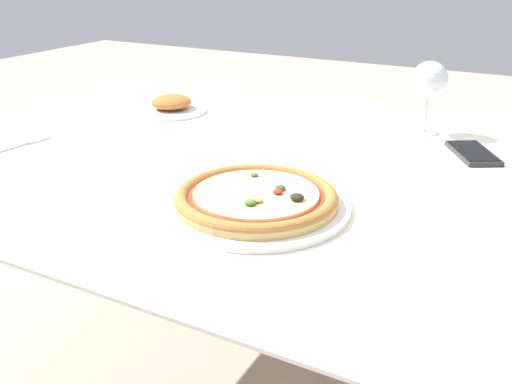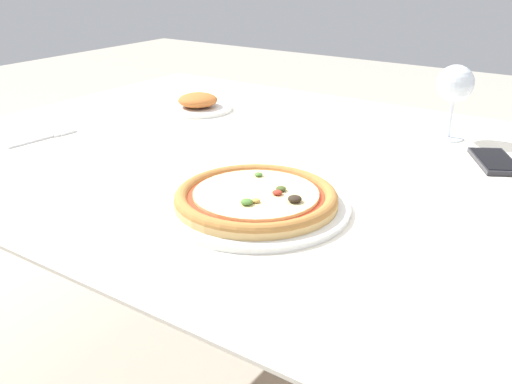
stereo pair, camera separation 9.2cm
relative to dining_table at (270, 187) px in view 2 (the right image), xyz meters
The scene contains 6 objects.
dining_table is the anchor object (origin of this frame).
pizza_plate 0.28m from the dining_table, 62.17° to the right, with size 0.31×0.31×0.04m.
fork 0.53m from the dining_table, 158.25° to the right, with size 0.03×0.17×0.00m.
wine_glass_far_left 0.46m from the dining_table, 50.66° to the left, with size 0.08×0.08×0.17m.
cell_phone 0.45m from the dining_table, 28.13° to the left, with size 0.13×0.16×0.01m.
side_plate 0.42m from the dining_table, 151.19° to the left, with size 0.18×0.18×0.05m.
Camera 2 is at (0.60, -0.94, 1.11)m, focal length 40.00 mm.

